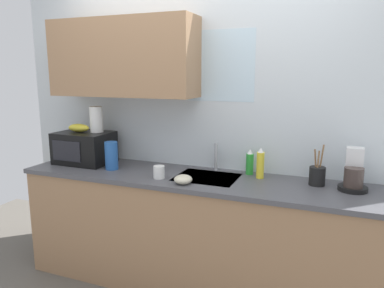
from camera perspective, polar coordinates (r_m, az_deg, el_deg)
The scene contains 13 objects.
kitchen_wall_assembly at distance 3.03m, azimuth -0.44°, elevation 5.36°, with size 3.48×0.42×2.50m.
counter_unit at distance 2.94m, azimuth 0.04°, elevation -13.35°, with size 2.71×0.63×0.90m.
sink_faucet at distance 2.94m, azimuth 3.76°, elevation -2.00°, with size 0.03×0.03×0.22m, color #B2B5BA.
microwave at distance 3.30m, azimuth -16.39°, elevation -0.54°, with size 0.46×0.35×0.27m.
banana_bunch at distance 3.31m, azimuth -17.22°, elevation 2.42°, with size 0.20×0.11×0.07m, color gold.
paper_towel_roll at distance 3.24m, azimuth -14.67°, elevation 3.74°, with size 0.11×0.11×0.22m, color white.
coffee_maker at distance 2.69m, azimuth 23.84°, elevation -4.34°, with size 0.19×0.21×0.28m.
dish_soap_bottle_green at distance 2.86m, azimuth 8.98°, elevation -2.89°, with size 0.06×0.06×0.20m.
dish_soap_bottle_yellow at distance 2.76m, azimuth 10.59°, elevation -3.06°, with size 0.06×0.06×0.23m.
cereal_canister at distance 3.03m, azimuth -12.43°, elevation -1.79°, with size 0.10×0.10×0.23m, color #2659A5.
mug_white at distance 2.74m, azimuth -5.15°, elevation -4.38°, with size 0.08×0.08×0.10m, color white.
utensil_crock at distance 2.70m, azimuth 18.90°, elevation -4.64°, with size 0.11×0.11×0.29m.
small_bowl at distance 2.60m, azimuth -1.40°, elevation -5.52°, with size 0.13×0.13×0.07m, color beige.
Camera 1 is at (0.99, -2.49, 1.68)m, focal length 34.27 mm.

